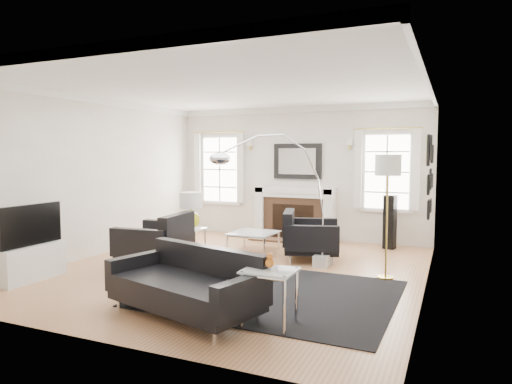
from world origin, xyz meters
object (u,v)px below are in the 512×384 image
at_px(armchair_right, 308,237).
at_px(sofa, 189,285).
at_px(fireplace, 295,214).
at_px(arc_floor_lamp, 273,194).
at_px(coffee_table, 254,234).
at_px(armchair_left, 158,242).
at_px(gourd_lamp, 191,208).

bearing_deg(armchair_right, sofa, -97.75).
distance_m(fireplace, arc_floor_lamp, 2.69).
bearing_deg(coffee_table, sofa, -78.42).
xyz_separation_m(sofa, coffee_table, (-0.68, 3.34, 0.00)).
bearing_deg(armchair_left, coffee_table, 61.14).
height_order(fireplace, arc_floor_lamp, arc_floor_lamp).
bearing_deg(gourd_lamp, arc_floor_lamp, -13.05).
distance_m(sofa, armchair_right, 3.16).
distance_m(armchair_right, gourd_lamp, 2.13).
xyz_separation_m(fireplace, armchair_right, (0.80, -1.65, -0.16)).
xyz_separation_m(sofa, armchair_left, (-1.61, 1.66, 0.07)).
relative_size(sofa, gourd_lamp, 3.06).
relative_size(gourd_lamp, arc_floor_lamp, 0.30).
xyz_separation_m(gourd_lamp, arc_floor_lamp, (1.73, -0.40, 0.33)).
bearing_deg(sofa, armchair_right, 82.25).
bearing_deg(armchair_left, armchair_right, 35.74).
height_order(fireplace, sofa, fireplace).
xyz_separation_m(coffee_table, arc_floor_lamp, (0.83, -1.12, 0.85)).
xyz_separation_m(coffee_table, gourd_lamp, (-0.90, -0.72, 0.52)).
bearing_deg(fireplace, gourd_lamp, -119.19).
bearing_deg(gourd_lamp, fireplace, 60.81).
height_order(sofa, gourd_lamp, gourd_lamp).
bearing_deg(arc_floor_lamp, sofa, -93.69).
xyz_separation_m(armchair_right, gourd_lamp, (-2.01, -0.51, 0.47)).
distance_m(gourd_lamp, arc_floor_lamp, 1.80).
bearing_deg(sofa, fireplace, 94.49).
height_order(armchair_left, gourd_lamp, gourd_lamp).
distance_m(fireplace, gourd_lamp, 2.50).
distance_m(armchair_left, gourd_lamp, 1.06).
relative_size(armchair_left, armchair_right, 0.93).
xyz_separation_m(fireplace, arc_floor_lamp, (0.52, -2.56, 0.64)).
height_order(coffee_table, arc_floor_lamp, arc_floor_lamp).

